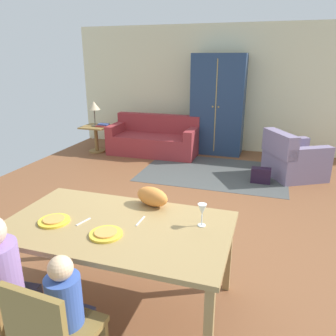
{
  "coord_description": "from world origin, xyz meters",
  "views": [
    {
      "loc": [
        1.01,
        -3.63,
        2.02
      ],
      "look_at": [
        -0.03,
        -0.33,
        0.85
      ],
      "focal_mm": 35.13,
      "sensor_mm": 36.0,
      "label": 1
    }
  ],
  "objects_px": {
    "table_lamp": "(94,106)",
    "book_lower": "(101,126)",
    "dining_table": "(117,231)",
    "person_man": "(5,294)",
    "couch": "(154,140)",
    "book_upper": "(103,124)",
    "plate_near_child": "(106,234)",
    "handbag": "(261,175)",
    "dining_chair_child": "(52,334)",
    "armchair": "(293,160)",
    "side_table": "(96,135)",
    "cat": "(152,197)",
    "armoire": "(218,105)",
    "person_child": "(70,321)",
    "wine_glass": "(202,210)",
    "plate_near_man": "(54,221)"
  },
  "relations": [
    {
      "from": "table_lamp",
      "to": "book_lower",
      "type": "bearing_deg",
      "value": -4.32
    },
    {
      "from": "dining_table",
      "to": "person_man",
      "type": "bearing_deg",
      "value": -125.52
    },
    {
      "from": "couch",
      "to": "book_upper",
      "type": "xyz_separation_m",
      "value": [
        -1.11,
        -0.21,
        0.32
      ]
    },
    {
      "from": "plate_near_child",
      "to": "handbag",
      "type": "height_order",
      "value": "plate_near_child"
    },
    {
      "from": "dining_chair_child",
      "to": "armchair",
      "type": "bearing_deg",
      "value": 71.93
    },
    {
      "from": "side_table",
      "to": "plate_near_child",
      "type": "bearing_deg",
      "value": -59.55
    },
    {
      "from": "plate_near_child",
      "to": "armchair",
      "type": "relative_size",
      "value": 0.21
    },
    {
      "from": "book_upper",
      "to": "cat",
      "type": "bearing_deg",
      "value": -56.4
    },
    {
      "from": "plate_near_child",
      "to": "person_man",
      "type": "height_order",
      "value": "person_man"
    },
    {
      "from": "plate_near_child",
      "to": "armoire",
      "type": "distance_m",
      "value": 5.16
    },
    {
      "from": "plate_near_child",
      "to": "book_lower",
      "type": "xyz_separation_m",
      "value": [
        -2.43,
        4.4,
        -0.18
      ]
    },
    {
      "from": "armoire",
      "to": "book_upper",
      "type": "relative_size",
      "value": 9.55
    },
    {
      "from": "person_child",
      "to": "wine_glass",
      "type": "bearing_deg",
      "value": 53.8
    },
    {
      "from": "book_upper",
      "to": "handbag",
      "type": "bearing_deg",
      "value": -15.4
    },
    {
      "from": "book_upper",
      "to": "wine_glass",
      "type": "bearing_deg",
      "value": -53.19
    },
    {
      "from": "dining_chair_child",
      "to": "armoire",
      "type": "relative_size",
      "value": 0.41
    },
    {
      "from": "plate_near_man",
      "to": "couch",
      "type": "distance_m",
      "value": 4.7
    },
    {
      "from": "cat",
      "to": "handbag",
      "type": "distance_m",
      "value": 3.12
    },
    {
      "from": "wine_glass",
      "to": "armchair",
      "type": "distance_m",
      "value": 3.77
    },
    {
      "from": "armchair",
      "to": "side_table",
      "type": "distance_m",
      "value": 4.13
    },
    {
      "from": "dining_chair_child",
      "to": "couch",
      "type": "xyz_separation_m",
      "value": [
        -1.3,
        5.36,
        -0.19
      ]
    },
    {
      "from": "person_child",
      "to": "dining_table",
      "type": "bearing_deg",
      "value": 90.18
    },
    {
      "from": "dining_table",
      "to": "wine_glass",
      "type": "relative_size",
      "value": 9.71
    },
    {
      "from": "armoire",
      "to": "book_lower",
      "type": "distance_m",
      "value": 2.56
    },
    {
      "from": "table_lamp",
      "to": "cat",
      "type": "bearing_deg",
      "value": -54.28
    },
    {
      "from": "dining_table",
      "to": "couch",
      "type": "distance_m",
      "value": 4.69
    },
    {
      "from": "dining_table",
      "to": "table_lamp",
      "type": "relative_size",
      "value": 3.35
    },
    {
      "from": "armchair",
      "to": "cat",
      "type": "bearing_deg",
      "value": -112.03
    },
    {
      "from": "side_table",
      "to": "couch",
      "type": "bearing_deg",
      "value": 11.38
    },
    {
      "from": "dining_chair_child",
      "to": "side_table",
      "type": "distance_m",
      "value": 5.72
    },
    {
      "from": "wine_glass",
      "to": "person_man",
      "type": "distance_m",
      "value": 1.5
    },
    {
      "from": "armoire",
      "to": "side_table",
      "type": "xyz_separation_m",
      "value": [
        -2.56,
        -0.74,
        -0.67
      ]
    },
    {
      "from": "dining_table",
      "to": "dining_chair_child",
      "type": "bearing_deg",
      "value": -90.38
    },
    {
      "from": "plate_near_child",
      "to": "handbag",
      "type": "bearing_deg",
      "value": 73.84
    },
    {
      "from": "armoire",
      "to": "couch",
      "type": "bearing_deg",
      "value": -159.21
    },
    {
      "from": "person_child",
      "to": "table_lamp",
      "type": "distance_m",
      "value": 5.6
    },
    {
      "from": "armoire",
      "to": "table_lamp",
      "type": "distance_m",
      "value": 2.67
    },
    {
      "from": "dining_chair_child",
      "to": "handbag",
      "type": "relative_size",
      "value": 2.72
    },
    {
      "from": "person_man",
      "to": "table_lamp",
      "type": "distance_m",
      "value": 5.38
    },
    {
      "from": "book_upper",
      "to": "handbag",
      "type": "height_order",
      "value": "book_upper"
    },
    {
      "from": "person_child",
      "to": "side_table",
      "type": "xyz_separation_m",
      "value": [
        -2.59,
        4.93,
        -0.06
      ]
    },
    {
      "from": "plate_near_man",
      "to": "dining_chair_child",
      "type": "height_order",
      "value": "dining_chair_child"
    },
    {
      "from": "plate_near_man",
      "to": "book_upper",
      "type": "xyz_separation_m",
      "value": [
        -1.91,
        4.39,
        -0.15
      ]
    },
    {
      "from": "wine_glass",
      "to": "person_man",
      "type": "bearing_deg",
      "value": -142.57
    },
    {
      "from": "dining_table",
      "to": "cat",
      "type": "distance_m",
      "value": 0.47
    },
    {
      "from": "plate_near_man",
      "to": "wine_glass",
      "type": "xyz_separation_m",
      "value": [
        1.15,
        0.3,
        0.12
      ]
    },
    {
      "from": "table_lamp",
      "to": "plate_near_man",
      "type": "bearing_deg",
      "value": -64.28
    },
    {
      "from": "armchair",
      "to": "handbag",
      "type": "xyz_separation_m",
      "value": [
        -0.5,
        -0.47,
        -0.19
      ]
    },
    {
      "from": "armoire",
      "to": "book_lower",
      "type": "height_order",
      "value": "armoire"
    },
    {
      "from": "book_lower",
      "to": "armoire",
      "type": "bearing_deg",
      "value": 17.45
    }
  ]
}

